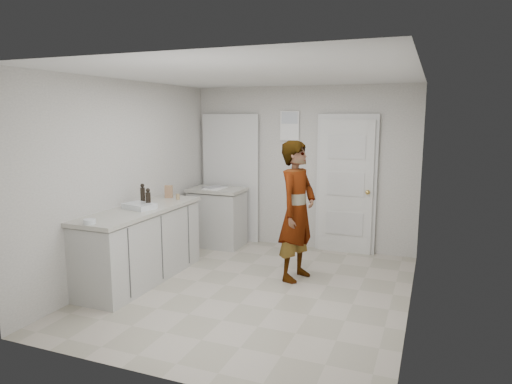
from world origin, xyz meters
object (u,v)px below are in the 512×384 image
at_px(baking_dish, 139,206).
at_px(egg_bowl, 90,222).
at_px(spice_jar, 178,197).
at_px(person, 297,211).
at_px(oil_cruet_b, 143,195).
at_px(cake_mix_box, 169,192).
at_px(oil_cruet_a, 148,198).

xyz_separation_m(baking_dish, egg_bowl, (-0.01, -0.86, -0.00)).
xyz_separation_m(spice_jar, baking_dish, (-0.12, -0.70, -0.01)).
bearing_deg(person, egg_bowl, 145.98).
bearing_deg(oil_cruet_b, cake_mix_box, 85.53).
xyz_separation_m(oil_cruet_b, egg_bowl, (0.10, -1.09, -0.11)).
bearing_deg(egg_bowl, spice_jar, 85.27).
distance_m(person, spice_jar, 1.67).
xyz_separation_m(person, cake_mix_box, (-1.85, -0.02, 0.13)).
distance_m(oil_cruet_b, egg_bowl, 1.10).
distance_m(oil_cruet_b, baking_dish, 0.27).
distance_m(spice_jar, oil_cruet_b, 0.53).
height_order(spice_jar, oil_cruet_a, oil_cruet_a).
bearing_deg(cake_mix_box, oil_cruet_b, -114.48).
height_order(person, baking_dish, person).
relative_size(cake_mix_box, spice_jar, 2.27).
bearing_deg(oil_cruet_b, baking_dish, -64.81).
bearing_deg(egg_bowl, baking_dish, 89.42).
bearing_deg(oil_cruet_b, person, 16.50).
bearing_deg(cake_mix_box, person, -19.49).
relative_size(cake_mix_box, oil_cruet_b, 0.64).
bearing_deg(baking_dish, person, 23.89).
height_order(oil_cruet_a, egg_bowl, oil_cruet_a).
xyz_separation_m(cake_mix_box, oil_cruet_b, (-0.04, -0.54, 0.04)).
bearing_deg(person, spice_jar, 106.33).
height_order(cake_mix_box, oil_cruet_b, oil_cruet_b).
height_order(cake_mix_box, spice_jar, cake_mix_box).
bearing_deg(spice_jar, baking_dish, -99.76).
height_order(oil_cruet_b, egg_bowl, oil_cruet_b).
bearing_deg(oil_cruet_a, cake_mix_box, 101.64).
xyz_separation_m(cake_mix_box, oil_cruet_a, (0.14, -0.69, 0.03)).
distance_m(cake_mix_box, oil_cruet_a, 0.71).
xyz_separation_m(oil_cruet_a, egg_bowl, (-0.09, -0.94, -0.09)).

